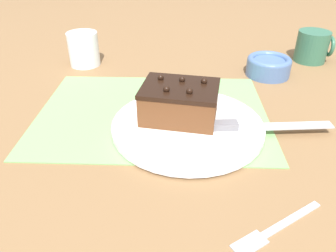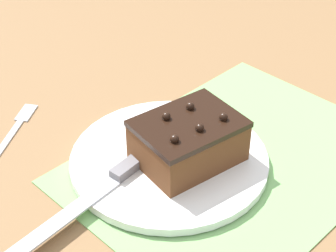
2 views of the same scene
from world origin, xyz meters
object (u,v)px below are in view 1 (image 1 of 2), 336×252
(coffee_mug, at_px, (313,46))
(cake_plate, at_px, (188,126))
(chocolate_cake, at_px, (180,102))
(drinking_glass, at_px, (84,49))
(small_bowl, at_px, (269,66))
(serving_knife, at_px, (238,126))
(dessert_fork, at_px, (272,230))

(coffee_mug, bearing_deg, cake_plate, -133.33)
(chocolate_cake, bearing_deg, drinking_glass, 130.93)
(cake_plate, bearing_deg, small_bowl, 51.95)
(drinking_glass, distance_m, small_bowl, 0.48)
(cake_plate, relative_size, small_bowl, 2.61)
(chocolate_cake, xyz_separation_m, small_bowl, (0.22, 0.24, -0.02))
(serving_knife, bearing_deg, chocolate_cake, -114.16)
(small_bowl, distance_m, dessert_fork, 0.51)
(cake_plate, relative_size, serving_knife, 1.09)
(coffee_mug, bearing_deg, dessert_fork, -111.98)
(cake_plate, bearing_deg, serving_knife, -9.27)
(drinking_glass, bearing_deg, chocolate_cake, -49.07)
(serving_knife, height_order, drinking_glass, drinking_glass)
(drinking_glass, bearing_deg, small_bowl, -6.47)
(chocolate_cake, distance_m, serving_knife, 0.12)
(coffee_mug, bearing_deg, drinking_glass, -175.44)
(chocolate_cake, relative_size, small_bowl, 1.43)
(cake_plate, bearing_deg, coffee_mug, 46.67)
(cake_plate, bearing_deg, chocolate_cake, 125.16)
(coffee_mug, height_order, dessert_fork, coffee_mug)
(serving_knife, relative_size, drinking_glass, 2.97)
(drinking_glass, relative_size, small_bowl, 0.81)
(chocolate_cake, bearing_deg, dessert_fork, -64.81)
(drinking_glass, bearing_deg, dessert_fork, -55.64)
(serving_knife, bearing_deg, cake_plate, -104.44)
(chocolate_cake, bearing_deg, coffee_mug, 43.68)
(chocolate_cake, distance_m, dessert_fork, 0.28)
(cake_plate, bearing_deg, drinking_glass, 130.56)
(coffee_mug, relative_size, dessert_fork, 0.70)
(drinking_glass, height_order, coffee_mug, drinking_glass)
(small_bowl, height_order, coffee_mug, coffee_mug)
(small_bowl, height_order, dessert_fork, small_bowl)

